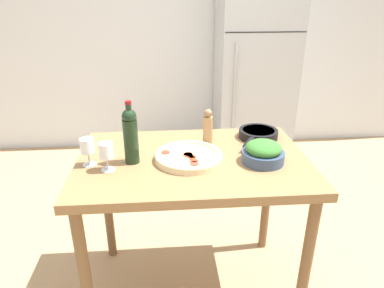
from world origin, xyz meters
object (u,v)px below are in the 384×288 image
wine_bottle (131,135)px  wine_glass_far (87,147)px  homemade_pizza (189,156)px  cast_iron_skillet (258,134)px  wine_glass_near (106,152)px  pepper_mill (208,128)px  salad_bowl (263,153)px  refrigerator (254,71)px

wine_bottle → wine_glass_far: 0.22m
homemade_pizza → cast_iron_skillet: size_ratio=1.04×
wine_bottle → wine_glass_near: 0.14m
cast_iron_skillet → pepper_mill: bearing=-166.2°
pepper_mill → salad_bowl: pepper_mill is taller
wine_glass_near → wine_glass_far: 0.12m
salad_bowl → cast_iron_skillet: 0.32m
salad_bowl → homemade_pizza: 0.37m
pepper_mill → salad_bowl: 0.35m
wine_glass_far → homemade_pizza: 0.50m
pepper_mill → wine_bottle: bearing=-155.1°
wine_glass_near → wine_glass_far: bearing=148.2°
wine_glass_far → pepper_mill: size_ratio=0.68×
wine_glass_far → wine_glass_near: bearing=-31.8°
refrigerator → pepper_mill: (-0.70, -1.75, 0.05)m
homemade_pizza → wine_glass_far: bearing=-178.1°
wine_bottle → salad_bowl: 0.66m
wine_glass_near → salad_bowl: (0.76, 0.02, -0.04)m
refrigerator → pepper_mill: bearing=-112.0°
refrigerator → homemade_pizza: refrigerator is taller
wine_glass_near → cast_iron_skillet: 0.89m
wine_bottle → homemade_pizza: bearing=0.1°
wine_glass_near → wine_glass_far: (-0.10, 0.06, 0.00)m
salad_bowl → homemade_pizza: (-0.37, 0.05, -0.03)m
wine_glass_far → homemade_pizza: bearing=1.9°
refrigerator → wine_glass_far: size_ratio=13.27×
pepper_mill → cast_iron_skillet: 0.33m
wine_glass_far → salad_bowl: bearing=-2.5°
refrigerator → wine_glass_near: 2.35m
wine_glass_near → pepper_mill: bearing=27.3°
wine_glass_near → wine_glass_far: same height
salad_bowl → wine_bottle: bearing=175.4°
wine_glass_near → refrigerator: bearing=58.8°
wine_bottle → homemade_pizza: (0.28, 0.00, -0.13)m
refrigerator → cast_iron_skillet: 1.72m
wine_glass_near → homemade_pizza: wine_glass_near is taller
salad_bowl → pepper_mill: bearing=136.1°
cast_iron_skillet → homemade_pizza: bearing=-148.5°
homemade_pizza → wine_bottle: bearing=-179.9°
refrigerator → pepper_mill: size_ratio=9.03×
refrigerator → wine_glass_near: bearing=-121.2°
wine_bottle → cast_iron_skillet: bearing=20.3°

